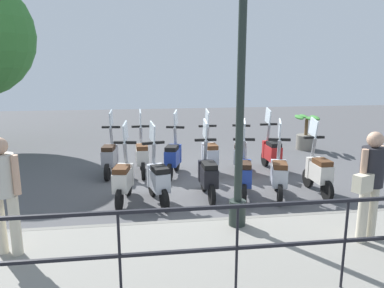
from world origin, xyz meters
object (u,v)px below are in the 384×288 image
Objects in this scene: lamp_post_near at (240,105)px; scooter_far_4 at (142,155)px; scooter_near_3 at (208,175)px; scooter_near_5 at (123,179)px; scooter_near_2 at (244,174)px; potted_palm at (306,135)px; scooter_far_1 at (240,154)px; pedestrian_with_bag at (371,179)px; scooter_near_0 at (318,171)px; scooter_far_0 at (271,152)px; scooter_near_1 at (279,174)px; scooter_far_2 at (210,154)px; scooter_far_3 at (173,156)px; scooter_far_5 at (110,156)px; pedestrian_distant at (3,188)px; scooter_near_4 at (158,179)px.

scooter_far_4 is at bearing 23.14° from lamp_post_near.
scooter_near_3 and scooter_near_5 have the same top height.
scooter_near_2 is 1.00× the size of scooter_near_5.
potted_palm is 0.69× the size of scooter_far_1.
pedestrian_with_bag is 2.45m from scooter_near_0.
pedestrian_with_bag is 4.12m from scooter_far_0.
scooter_far_1 is 2.38m from scooter_far_4.
scooter_far_4 is at bearing 70.13° from scooter_near_1.
scooter_near_5 is at bearing 127.91° from scooter_far_2.
scooter_near_5 is at bearing 162.69° from scooter_far_3.
lamp_post_near is at bearing -159.33° from scooter_far_4.
scooter_far_4 is 1.00× the size of scooter_far_5.
scooter_far_2 is (1.80, 1.07, 0.00)m from scooter_near_1.
scooter_near_3 is (2.11, -3.06, -0.60)m from pedestrian_distant.
pedestrian_distant is at bearing 162.55° from scooter_far_3.
scooter_near_4 is at bearing 38.11° from lamp_post_near.
scooter_near_4 is 1.00× the size of scooter_far_2.
scooter_far_1 is at bearing -63.44° from scooter_near_4.
scooter_far_0 is at bearing -54.56° from scooter_near_5.
scooter_far_4 is at bearing 82.33° from scooter_far_2.
scooter_far_0 is at bearing -27.44° from lamp_post_near.
scooter_far_1 and scooter_far_4 have the same top height.
pedestrian_with_bag reaches higher than scooter_far_4.
scooter_near_1 is (2.24, 0.46, -0.60)m from pedestrian_with_bag.
pedestrian_with_bag is 3.69m from scooter_near_4.
scooter_far_0 is at bearing -49.55° from scooter_near_3.
scooter_far_3 is at bearing 91.49° from scooter_far_2.
scooter_near_2 and scooter_near_3 have the same top height.
potted_palm is 0.69× the size of scooter_near_4.
scooter_far_0 is at bearing -90.66° from scooter_far_2.
potted_palm is 0.69× the size of scooter_far_4.
pedestrian_with_bag is at bearing -143.13° from scooter_near_3.
potted_palm is (5.91, -6.83, -0.63)m from pedestrian_distant.
scooter_near_1 is 1.91m from scooter_far_0.
scooter_far_3 is at bearing 12.81° from lamp_post_near.
scooter_near_4 is 0.66m from scooter_near_5.
lamp_post_near reaches higher than scooter_near_0.
scooter_near_3 is 1.00× the size of scooter_far_4.
pedestrian_with_bag reaches higher than scooter_far_1.
scooter_far_5 is (1.79, 2.04, 0.00)m from scooter_near_3.
scooter_far_1 is at bearing 149.76° from pedestrian_distant.
scooter_near_5 is at bearing 102.75° from scooter_near_2.
scooter_near_2 is at bearing 2.11° from pedestrian_with_bag.
scooter_near_3 and scooter_far_4 have the same top height.
scooter_near_1 and scooter_far_1 have the same top height.
scooter_far_2 is 1.00× the size of scooter_far_5.
pedestrian_with_bag is at bearing -161.54° from scooter_far_2.
scooter_near_5 is at bearing 88.68° from scooter_near_0.
scooter_near_0 and scooter_far_0 have the same top height.
scooter_near_3 is 1.93m from scooter_far_1.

